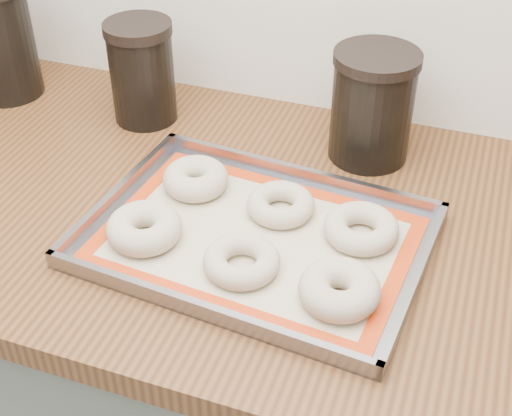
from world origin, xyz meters
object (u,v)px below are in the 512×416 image
at_px(baking_tray, 256,238).
at_px(canister_mid, 142,72).
at_px(bagel_front_mid, 242,261).
at_px(bagel_back_mid, 281,204).
at_px(canister_right, 372,106).
at_px(bagel_back_left, 196,179).
at_px(bagel_back_right, 361,228).
at_px(bagel_front_left, 144,228).
at_px(bagel_front_right, 339,289).

xyz_separation_m(baking_tray, canister_mid, (-0.30, 0.26, 0.08)).
distance_m(bagel_front_mid, bagel_back_mid, 0.13).
xyz_separation_m(canister_mid, canister_right, (0.39, 0.01, 0.00)).
bearing_deg(bagel_back_left, baking_tray, -33.22).
xyz_separation_m(baking_tray, bagel_back_right, (0.14, 0.05, 0.01)).
relative_size(bagel_front_mid, bagel_back_left, 1.03).
height_order(baking_tray, canister_mid, canister_mid).
xyz_separation_m(bagel_front_mid, canister_mid, (-0.30, 0.32, 0.07)).
relative_size(bagel_front_left, bagel_front_right, 1.01).
distance_m(bagel_front_mid, bagel_back_left, 0.20).
height_order(bagel_front_right, bagel_back_mid, bagel_front_right).
distance_m(baking_tray, bagel_back_right, 0.15).
height_order(bagel_front_left, bagel_back_mid, bagel_front_left).
bearing_deg(bagel_front_right, canister_mid, 142.27).
bearing_deg(bagel_front_mid, bagel_back_mid, 85.34).
bearing_deg(bagel_back_mid, bagel_back_right, -7.43).
distance_m(bagel_back_mid, bagel_back_right, 0.12).
xyz_separation_m(bagel_back_left, canister_right, (0.22, 0.19, 0.07)).
bearing_deg(baking_tray, bagel_front_right, -29.69).
relative_size(baking_tray, bagel_back_right, 4.67).
distance_m(bagel_back_left, canister_mid, 0.25).
bearing_deg(bagel_front_mid, bagel_back_right, 41.31).
distance_m(bagel_front_mid, bagel_back_right, 0.18).
relative_size(baking_tray, bagel_front_mid, 4.79).
distance_m(bagel_back_left, bagel_back_mid, 0.14).
relative_size(bagel_front_mid, bagel_front_right, 0.98).
height_order(bagel_back_mid, bagel_back_right, bagel_back_right).
xyz_separation_m(bagel_front_right, bagel_back_mid, (-0.12, 0.15, -0.00)).
bearing_deg(bagel_back_right, bagel_back_mid, 172.57).
bearing_deg(bagel_front_left, baking_tray, 19.03).
height_order(bagel_back_mid, canister_mid, canister_mid).
bearing_deg(bagel_back_left, bagel_back_right, -6.53).
relative_size(bagel_back_left, bagel_back_right, 0.95).
xyz_separation_m(bagel_front_left, bagel_back_right, (0.28, 0.10, -0.00)).
xyz_separation_m(bagel_front_left, bagel_back_left, (0.02, 0.13, -0.00)).
bearing_deg(baking_tray, canister_right, 70.05).
bearing_deg(baking_tray, bagel_front_left, -160.97).
height_order(bagel_back_right, canister_right, canister_right).
distance_m(bagel_front_left, canister_right, 0.41).
bearing_deg(bagel_front_left, bagel_back_left, 81.45).
bearing_deg(canister_right, bagel_back_mid, -112.69).
bearing_deg(canister_right, baking_tray, -109.95).
relative_size(canister_mid, canister_right, 0.98).
height_order(bagel_front_left, bagel_front_mid, bagel_front_left).
bearing_deg(canister_right, bagel_back_left, -140.03).
height_order(baking_tray, bagel_front_mid, bagel_front_mid).
relative_size(bagel_front_mid, bagel_back_mid, 1.04).
relative_size(bagel_back_left, canister_right, 0.55).
bearing_deg(bagel_back_left, bagel_front_mid, -48.82).
bearing_deg(canister_right, bagel_front_left, -127.28).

